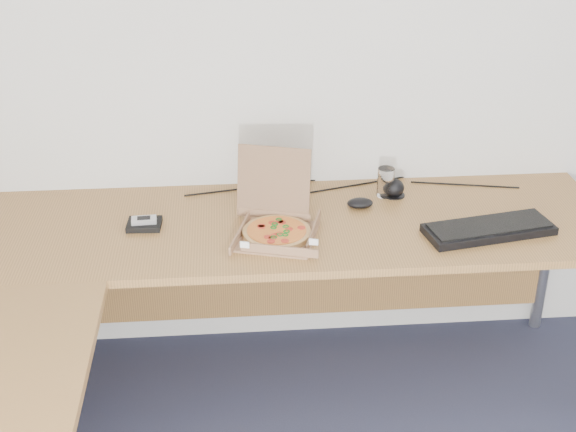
{
  "coord_description": "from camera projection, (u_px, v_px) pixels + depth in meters",
  "views": [
    {
      "loc": [
        -0.65,
        -1.14,
        2.08
      ],
      "look_at": [
        -0.45,
        1.28,
        0.82
      ],
      "focal_mm": 49.33,
      "sensor_mm": 36.0,
      "label": 1
    }
  ],
  "objects": [
    {
      "name": "desk",
      "position": [
        178.0,
        299.0,
        2.49
      ],
      "size": [
        2.5,
        2.2,
        0.73
      ],
      "color": "olive",
      "rests_on": "ground"
    },
    {
      "name": "pizza_box",
      "position": [
        276.0,
        227.0,
        2.78
      ],
      "size": [
        0.27,
        0.31,
        0.27
      ],
      "rotation": [
        0.0,
        0.0,
        -0.28
      ],
      "color": "#8F6748",
      "rests_on": "desk"
    },
    {
      "name": "drinking_glass",
      "position": [
        386.0,
        182.0,
        3.05
      ],
      "size": [
        0.07,
        0.07,
        0.12
      ],
      "primitive_type": "cylinder",
      "color": "white",
      "rests_on": "desk"
    },
    {
      "name": "keyboard",
      "position": [
        489.0,
        229.0,
        2.8
      ],
      "size": [
        0.48,
        0.25,
        0.03
      ],
      "primitive_type": "cube",
      "rotation": [
        0.0,
        0.0,
        0.19
      ],
      "color": "black",
      "rests_on": "desk"
    },
    {
      "name": "mouse",
      "position": [
        360.0,
        203.0,
        2.98
      ],
      "size": [
        0.11,
        0.08,
        0.04
      ],
      "primitive_type": "ellipsoid",
      "rotation": [
        0.0,
        0.0,
        0.2
      ],
      "color": "black",
      "rests_on": "desk"
    },
    {
      "name": "wallet",
      "position": [
        144.0,
        224.0,
        2.85
      ],
      "size": [
        0.13,
        0.11,
        0.02
      ],
      "primitive_type": "cube",
      "rotation": [
        0.0,
        0.0,
        -0.05
      ],
      "color": "black",
      "rests_on": "desk"
    },
    {
      "name": "phone",
      "position": [
        144.0,
        220.0,
        2.84
      ],
      "size": [
        0.09,
        0.05,
        0.02
      ],
      "primitive_type": "cube",
      "rotation": [
        0.0,
        0.0,
        0.06
      ],
      "color": "#B2B5BA",
      "rests_on": "wallet"
    },
    {
      "name": "dome_speaker",
      "position": [
        394.0,
        187.0,
        3.06
      ],
      "size": [
        0.09,
        0.09,
        0.07
      ],
      "primitive_type": "ellipsoid",
      "color": "black",
      "rests_on": "desk"
    },
    {
      "name": "cable_bundle",
      "position": [
        345.0,
        187.0,
        3.14
      ],
      "size": [
        0.64,
        0.13,
        0.01
      ],
      "primitive_type": null,
      "rotation": [
        0.0,
        0.0,
        0.14
      ],
      "color": "black",
      "rests_on": "desk"
    }
  ]
}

